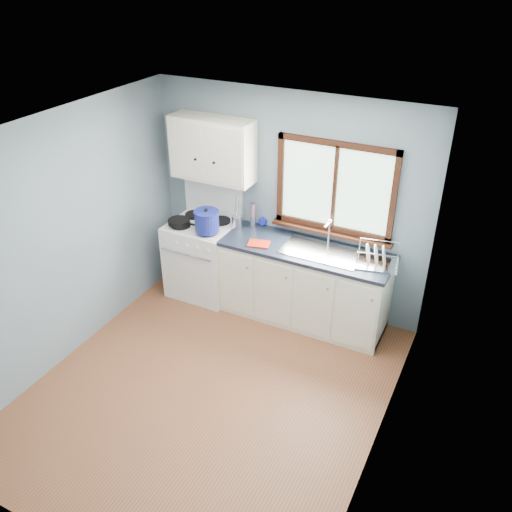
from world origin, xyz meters
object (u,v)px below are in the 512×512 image
at_px(base_cabinets, 304,288).
at_px(dish_rack, 377,260).
at_px(gas_range, 203,256).
at_px(skillet, 179,222).
at_px(sink, 321,257).
at_px(thermos, 253,215).
at_px(utensil_crock, 237,222).
at_px(stockpot, 207,221).

relative_size(base_cabinets, dish_rack, 3.91).
distance_m(gas_range, skillet, 0.55).
bearing_deg(sink, thermos, 168.45).
bearing_deg(sink, base_cabinets, 179.87).
xyz_separation_m(gas_range, sink, (1.49, 0.02, 0.37)).
bearing_deg(utensil_crock, skillet, -155.97).
relative_size(skillet, stockpot, 1.14).
distance_m(gas_range, stockpot, 0.64).
bearing_deg(utensil_crock, dish_rack, -3.02).
distance_m(sink, dish_rack, 0.60).
bearing_deg(base_cabinets, thermos, 165.75).
height_order(skillet, stockpot, stockpot).
bearing_deg(gas_range, stockpot, -42.79).
relative_size(base_cabinets, stockpot, 5.44).
height_order(base_cabinets, sink, sink).
height_order(gas_range, sink, gas_range).
bearing_deg(dish_rack, base_cabinets, 169.13).
height_order(gas_range, dish_rack, gas_range).
bearing_deg(sink, skillet, -173.83).
distance_m(gas_range, thermos, 0.84).
relative_size(utensil_crock, thermos, 1.26).
relative_size(gas_range, sink, 1.62).
xyz_separation_m(gas_range, skillet, (-0.19, -0.16, 0.49)).
distance_m(sink, skillet, 1.69).
relative_size(gas_range, utensil_crock, 3.53).
distance_m(skillet, thermos, 0.85).
height_order(gas_range, base_cabinets, gas_range).
bearing_deg(thermos, gas_range, -160.28).
bearing_deg(skillet, gas_range, 36.95).
bearing_deg(thermos, sink, -11.55).
bearing_deg(utensil_crock, sink, -4.88).
distance_m(gas_range, sink, 1.53).
bearing_deg(stockpot, base_cabinets, 9.73).
bearing_deg(dish_rack, thermos, 161.92).
xyz_separation_m(base_cabinets, stockpot, (-1.12, -0.19, 0.67)).
xyz_separation_m(skillet, dish_rack, (2.27, 0.19, -0.01)).
xyz_separation_m(sink, stockpot, (-1.30, -0.19, 0.23)).
bearing_deg(utensil_crock, base_cabinets, -5.84).
bearing_deg(utensil_crock, thermos, 31.85).
height_order(stockpot, dish_rack, stockpot).
height_order(gas_range, thermos, gas_range).
bearing_deg(base_cabinets, dish_rack, 0.27).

